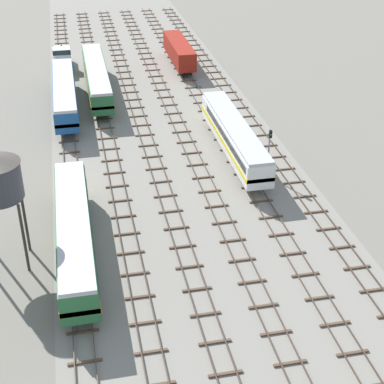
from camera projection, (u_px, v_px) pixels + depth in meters
The scene contains 15 objects.
ground_plane at pixel (163, 132), 73.82m from camera, with size 480.00×480.00×0.00m, color slate.
ballast_bed at pixel (163, 132), 73.82m from camera, with size 26.95×176.00×0.01m, color gray.
track_far_left at pixel (68, 136), 72.55m from camera, with size 2.40×126.00×0.29m.
track_left at pixel (106, 133), 73.37m from camera, with size 2.40×126.00×0.29m.
track_centre_left at pixel (143, 130), 74.19m from camera, with size 2.40×126.00×0.29m.
track_centre at pixel (179, 127), 75.00m from camera, with size 2.40×126.00×0.29m.
track_centre_right at pixel (215, 123), 75.82m from camera, with size 2.40×126.00×0.29m.
track_right at pixel (249, 121), 76.64m from camera, with size 2.40×126.00×0.29m.
diesel_railcar_far_left_nearest at pixel (74, 231), 50.25m from camera, with size 2.96×20.50×3.80m.
diesel_railcar_centre_right_near at pixel (234, 135), 66.89m from camera, with size 2.96×20.50×3.80m.
diesel_railcar_far_left_mid at pixel (65, 93), 78.34m from camera, with size 2.96×20.50×3.80m.
passenger_coach_left_midfar at pixel (97, 76), 83.96m from camera, with size 2.96×22.00×3.80m.
freight_boxcar_centre_right_far at pixel (179, 51), 95.00m from camera, with size 2.87×14.00×3.60m.
shunter_loco_far_left_farther at pixel (62, 56), 94.06m from camera, with size 2.74×8.46×3.10m.
signal_post_nearest at pixel (269, 147), 62.36m from camera, with size 0.28×0.47×5.45m.
Camera 1 is at (-10.34, -10.82, 30.75)m, focal length 55.74 mm.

